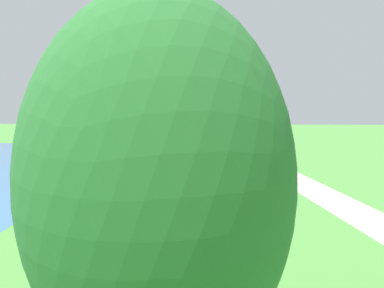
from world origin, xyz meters
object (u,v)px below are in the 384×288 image
person_kite_flyer (182,166)px  park_bench_near_walkway (276,176)px  lakeside_shrub (105,176)px  flying_kite (235,94)px  tree_treeline_left (160,187)px

person_kite_flyer → park_bench_near_walkway: (-6.02, 0.12, -0.54)m
person_kite_flyer → lakeside_shrub: bearing=-2.4°
flying_kite → tree_treeline_left: bearing=79.9°
person_kite_flyer → flying_kite: flying_kite is taller
person_kite_flyer → park_bench_near_walkway: bearing=178.9°
lakeside_shrub → flying_kite: bearing=170.4°
flying_kite → park_bench_near_walkway: flying_kite is taller
park_bench_near_walkway → person_kite_flyer: bearing=-1.1°
person_kite_flyer → tree_treeline_left: (-0.85, 14.39, 2.89)m
park_bench_near_walkway → lakeside_shrub: bearing=-1.7°
person_kite_flyer → lakeside_shrub: 5.21m
person_kite_flyer → park_bench_near_walkway: size_ratio=1.18×
person_kite_flyer → tree_treeline_left: tree_treeline_left is taller
person_kite_flyer → flying_kite: (-3.20, 1.19, 4.56)m
person_kite_flyer → flying_kite: size_ratio=0.43×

